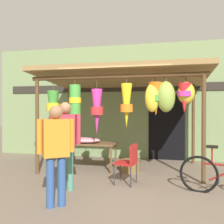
% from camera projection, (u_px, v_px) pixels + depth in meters
% --- Properties ---
extents(ground_plane, '(30.00, 30.00, 0.00)m').
position_uv_depth(ground_plane, '(112.00, 181.00, 5.32)').
color(ground_plane, '#756656').
extents(shop_facade, '(9.28, 0.29, 3.63)m').
position_uv_depth(shop_facade, '(130.00, 102.00, 7.97)').
color(shop_facade, '#7A9360').
rests_on(shop_facade, ground_plane).
extents(market_stall_canopy, '(4.32, 2.54, 2.58)m').
position_uv_depth(market_stall_canopy, '(123.00, 86.00, 6.20)').
color(market_stall_canopy, brown).
rests_on(market_stall_canopy, ground_plane).
extents(display_table, '(1.37, 0.65, 0.70)m').
position_uv_depth(display_table, '(89.00, 145.00, 6.35)').
color(display_table, brown).
rests_on(display_table, ground_plane).
extents(flower_heap_on_table, '(0.76, 0.53, 0.13)m').
position_uv_depth(flower_heap_on_table, '(86.00, 140.00, 6.31)').
color(flower_heap_on_table, pink).
rests_on(flower_heap_on_table, display_table).
extents(folding_chair, '(0.47, 0.47, 0.84)m').
position_uv_depth(folding_chair, '(129.00, 160.00, 5.09)').
color(folding_chair, '#AD1E1E').
rests_on(folding_chair, ground_plane).
extents(wicker_basket_by_table, '(0.51, 0.51, 0.29)m').
position_uv_depth(wicker_basket_by_table, '(130.00, 166.00, 6.17)').
color(wicker_basket_by_table, brown).
rests_on(wicker_basket_by_table, ground_plane).
extents(vendor_in_orange, '(0.50, 0.41, 1.62)m').
position_uv_depth(vendor_in_orange, '(56.00, 147.00, 3.92)').
color(vendor_in_orange, '#2D5193').
rests_on(vendor_in_orange, ground_plane).
extents(customer_foreground, '(0.57, 0.32, 1.70)m').
position_uv_depth(customer_foreground, '(65.00, 138.00, 4.73)').
color(customer_foreground, '#4C8E7A').
rests_on(customer_foreground, ground_plane).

